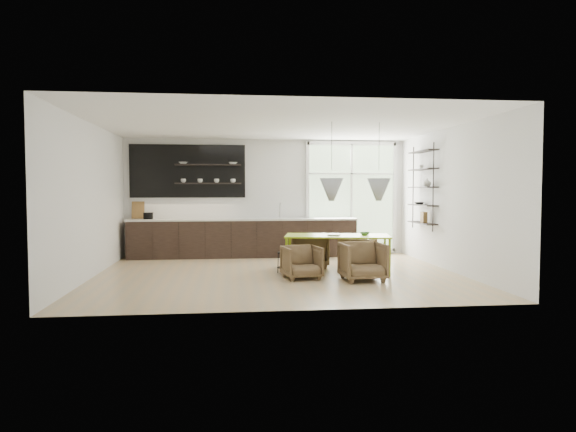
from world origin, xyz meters
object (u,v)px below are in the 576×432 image
Objects in this scene: armchair_front_right at (363,261)px; wire_stool at (285,260)px; armchair_back_left at (309,250)px; armchair_back_right at (358,252)px; dining_table at (337,238)px; armchair_front_left at (302,262)px.

wire_stool is (-1.31, 0.98, -0.08)m from armchair_front_right.
armchair_back_left reaches higher than armchair_back_right.
wire_stool is at bearing 52.64° from armchair_back_right.
armchair_back_right is 1.70× the size of wire_stool.
armchair_back_left is at bearing 51.58° from wire_stool.
dining_table is 5.24× the size of wire_stool.
armchair_back_right is at bearing 60.96° from dining_table.
armchair_front_right reaches higher than wire_stool.
dining_table is 1.04m from armchair_front_right.
dining_table is 2.83× the size of armchair_front_right.
dining_table is at bearing -1.94° from wire_stool.
armchair_front_left is (-0.80, -0.62, -0.39)m from dining_table.
dining_table is at bearing 80.17° from armchair_back_right.
armchair_back_left is 1.44m from armchair_front_left.
armchair_front_right is 1.64m from wire_stool.
armchair_front_right is (0.72, -1.72, -0.01)m from armchair_back_left.
dining_table reaches higher than armchair_back_right.
armchair_back_left is at bearing 130.94° from dining_table.
armchair_front_right is 1.85× the size of wire_stool.
armchair_front_left is at bearing -131.40° from dining_table.
armchair_back_right is 1.70m from armchair_front_right.
armchair_front_left is 0.87× the size of armchair_front_right.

